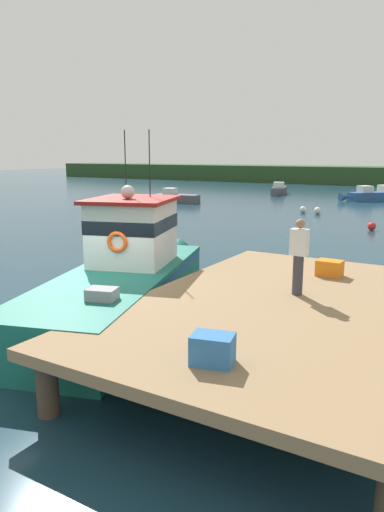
{
  "coord_description": "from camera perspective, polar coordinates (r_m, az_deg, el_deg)",
  "views": [
    {
      "loc": [
        7.86,
        -9.02,
        4.16
      ],
      "look_at": [
        1.2,
        2.11,
        1.4
      ],
      "focal_mm": 33.8,
      "sensor_mm": 36.0,
      "label": 1
    }
  ],
  "objects": [
    {
      "name": "crate_single_by_cleat",
      "position": [
        7.02,
        2.46,
        -10.96
      ],
      "size": [
        0.69,
        0.57,
        0.44
      ],
      "primitive_type": "cube",
      "rotation": [
        0.0,
        0.0,
        0.24
      ],
      "color": "#3370B2",
      "rests_on": "dock"
    },
    {
      "name": "crate_single_far",
      "position": [
        12.35,
        15.97,
        -1.39
      ],
      "size": [
        0.61,
        0.46,
        0.39
      ],
      "primitive_type": "cube",
      "rotation": [
        0.0,
        0.0,
        -0.03
      ],
      "color": "orange",
      "rests_on": "dock"
    },
    {
      "name": "moored_boat_near_channel",
      "position": [
        46.46,
        20.12,
        6.72
      ],
      "size": [
        4.49,
        4.58,
        1.36
      ],
      "color": "#285184",
      "rests_on": "ground"
    },
    {
      "name": "mooring_buoy_channel_marker",
      "position": [
        35.06,
        14.64,
        5.21
      ],
      "size": [
        0.5,
        0.5,
        0.5
      ],
      "primitive_type": "sphere",
      "color": "silver",
      "rests_on": "ground"
    },
    {
      "name": "moored_boat_off_the_point",
      "position": [
        51.76,
        10.25,
        7.69
      ],
      "size": [
        2.27,
        5.14,
        1.29
      ],
      "color": "#4C4C51",
      "rests_on": "ground"
    },
    {
      "name": "dock",
      "position": [
        10.02,
        11.63,
        -6.19
      ],
      "size": [
        6.0,
        9.0,
        1.2
      ],
      "color": "#4C3D2D",
      "rests_on": "ground"
    },
    {
      "name": "deckhand_by_the_boat",
      "position": [
        10.41,
        12.52,
        0.08
      ],
      "size": [
        0.36,
        0.22,
        1.63
      ],
      "color": "#383842",
      "rests_on": "dock"
    },
    {
      "name": "main_fishing_boat",
      "position": [
        12.84,
        -7.87,
        -2.32
      ],
      "size": [
        4.86,
        9.89,
        4.8
      ],
      "color": "#196B5B",
      "rests_on": "ground"
    },
    {
      "name": "ground_plane",
      "position": [
        12.67,
        -9.68,
        -7.34
      ],
      "size": [
        200.0,
        200.0,
        0.0
      ],
      "primitive_type": "plane",
      "color": "#193847"
    },
    {
      "name": "moored_boat_far_right",
      "position": [
        42.28,
        -2.22,
        6.93
      ],
      "size": [
        4.96,
        1.69,
        1.24
      ],
      "color": "#4C4C51",
      "rests_on": "ground"
    },
    {
      "name": "mooring_buoy_outer",
      "position": [
        35.59,
        13.0,
        5.37
      ],
      "size": [
        0.48,
        0.48,
        0.48
      ],
      "primitive_type": "sphere",
      "color": "silver",
      "rests_on": "ground"
    },
    {
      "name": "mooring_buoy_inshore",
      "position": [
        28.53,
        20.51,
        3.31
      ],
      "size": [
        0.45,
        0.45,
        0.45
      ],
      "primitive_type": "sphere",
      "color": "red",
      "rests_on": "ground"
    }
  ]
}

